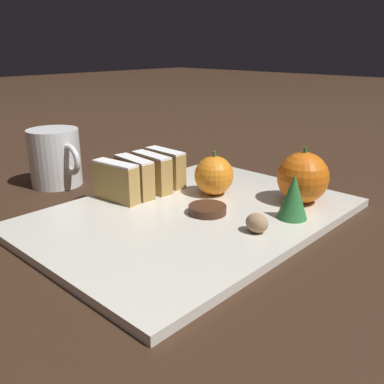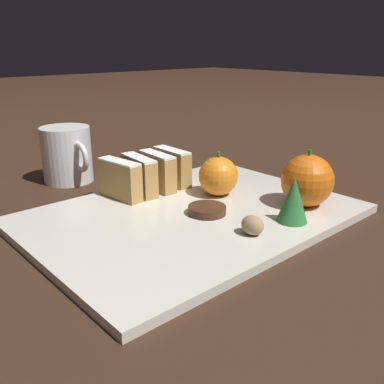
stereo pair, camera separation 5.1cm
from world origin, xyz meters
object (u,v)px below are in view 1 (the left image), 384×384
object	(u,v)px
orange_near	(214,175)
chocolate_cookie	(207,209)
walnut	(257,223)
coffee_mug	(55,157)
orange_far	(303,178)

from	to	relation	value
orange_near	chocolate_cookie	xyz separation A→B (m)	(0.05, -0.07, -0.03)
walnut	chocolate_cookie	size ratio (longest dim) A/B	0.57
orange_near	walnut	distance (m)	0.16
walnut	orange_near	bearing A→B (deg)	151.28
chocolate_cookie	walnut	bearing A→B (deg)	-3.58
orange_near	walnut	size ratio (longest dim) A/B	2.29
orange_near	coffee_mug	size ratio (longest dim) A/B	0.58
walnut	coffee_mug	distance (m)	0.40
orange_near	chocolate_cookie	size ratio (longest dim) A/B	1.30
orange_near	coffee_mug	distance (m)	0.29
walnut	chocolate_cookie	xyz separation A→B (m)	(-0.09, 0.01, -0.01)
orange_near	coffee_mug	world-z (taller)	coffee_mug
chocolate_cookie	coffee_mug	bearing A→B (deg)	-169.25
walnut	coffee_mug	xyz separation A→B (m)	(-0.40, -0.05, 0.03)
orange_far	coffee_mug	distance (m)	0.43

